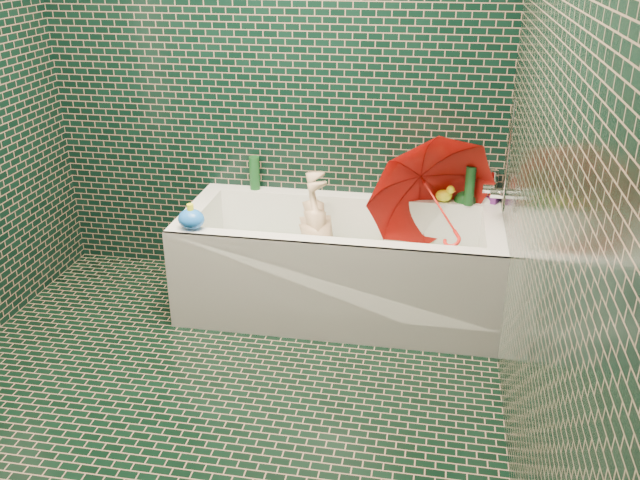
% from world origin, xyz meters
% --- Properties ---
extents(floor, '(2.80, 2.80, 0.00)m').
position_xyz_m(floor, '(0.00, 0.00, 0.00)').
color(floor, black).
rests_on(floor, ground).
extents(wall_back, '(2.80, 0.00, 2.80)m').
position_xyz_m(wall_back, '(0.00, 1.40, 1.25)').
color(wall_back, black).
rests_on(wall_back, floor).
extents(wall_right, '(0.00, 2.80, 2.80)m').
position_xyz_m(wall_right, '(1.30, 0.00, 1.25)').
color(wall_right, black).
rests_on(wall_right, floor).
extents(bathtub, '(1.70, 0.75, 0.55)m').
position_xyz_m(bathtub, '(0.45, 1.01, 0.21)').
color(bathtub, white).
rests_on(bathtub, floor).
extents(bath_mat, '(1.35, 0.47, 0.01)m').
position_xyz_m(bath_mat, '(0.45, 1.02, 0.16)').
color(bath_mat, green).
rests_on(bath_mat, bathtub).
extents(water, '(1.48, 0.53, 0.00)m').
position_xyz_m(water, '(0.45, 1.02, 0.30)').
color(water, silver).
rests_on(water, bathtub).
extents(faucet, '(0.18, 0.19, 0.55)m').
position_xyz_m(faucet, '(1.26, 1.02, 0.77)').
color(faucet, silver).
rests_on(faucet, wall_right).
extents(child, '(0.95, 0.47, 0.30)m').
position_xyz_m(child, '(0.35, 1.03, 0.31)').
color(child, tan).
rests_on(child, bathtub).
extents(umbrella, '(1.06, 1.03, 1.01)m').
position_xyz_m(umbrella, '(0.96, 1.08, 0.62)').
color(umbrella, red).
rests_on(umbrella, bathtub).
extents(soap_bottle_a, '(0.10, 0.10, 0.24)m').
position_xyz_m(soap_bottle_a, '(1.21, 1.35, 0.55)').
color(soap_bottle_a, white).
rests_on(soap_bottle_a, bathtub).
extents(soap_bottle_b, '(0.11, 0.11, 0.18)m').
position_xyz_m(soap_bottle_b, '(1.23, 1.35, 0.55)').
color(soap_bottle_b, '#5C1F74').
rests_on(soap_bottle_b, bathtub).
extents(soap_bottle_c, '(0.15, 0.15, 0.16)m').
position_xyz_m(soap_bottle_c, '(1.10, 1.31, 0.55)').
color(soap_bottle_c, '#13441C').
rests_on(soap_bottle_c, bathtub).
extents(bottle_right_tall, '(0.07, 0.07, 0.22)m').
position_xyz_m(bottle_right_tall, '(1.12, 1.32, 0.66)').
color(bottle_right_tall, '#13441C').
rests_on(bottle_right_tall, bathtub).
extents(bottle_right_pump, '(0.05, 0.05, 0.19)m').
position_xyz_m(bottle_right_pump, '(1.25, 1.37, 0.64)').
color(bottle_right_pump, silver).
rests_on(bottle_right_pump, bathtub).
extents(bottle_left_tall, '(0.06, 0.06, 0.20)m').
position_xyz_m(bottle_left_tall, '(-0.11, 1.35, 0.65)').
color(bottle_left_tall, '#13441C').
rests_on(bottle_left_tall, bathtub).
extents(bottle_left_short, '(0.07, 0.07, 0.16)m').
position_xyz_m(bottle_left_short, '(-0.11, 1.35, 0.63)').
color(bottle_left_short, white).
rests_on(bottle_left_short, bathtub).
extents(rubber_duck, '(0.13, 0.11, 0.10)m').
position_xyz_m(rubber_duck, '(0.99, 1.33, 0.59)').
color(rubber_duck, '#FEFB19').
rests_on(rubber_duck, bathtub).
extents(bath_toy, '(0.16, 0.14, 0.13)m').
position_xyz_m(bath_toy, '(-0.26, 0.71, 0.61)').
color(bath_toy, blue).
rests_on(bath_toy, bathtub).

